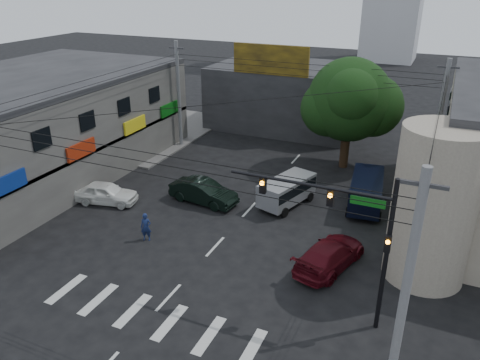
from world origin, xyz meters
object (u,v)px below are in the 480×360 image
Objects in this scene: utility_pole_far_left at (179,95)px; white_compact at (106,193)px; silver_minivan at (287,192)px; maroon_sedan at (330,254)px; street_tree at (349,100)px; navy_van at (366,193)px; dark_sedan at (203,192)px; traffic_officer at (146,227)px; utility_pole_near_right at (405,294)px; utility_pole_far_right at (438,125)px; traffic_gantry at (348,224)px.

white_compact is at bearing -84.18° from utility_pole_far_left.
silver_minivan is (11.28, 4.69, 0.21)m from white_compact.
maroon_sedan is at bearing -126.39° from silver_minivan.
street_tree is 1.62× the size of navy_van.
dark_sedan is 10.49m from maroon_sedan.
utility_pole_far_left is 1.68× the size of maroon_sedan.
traffic_officer is (-0.73, -5.70, 0.07)m from dark_sedan.
street_tree is 1.85× the size of silver_minivan.
utility_pole_far_right is (0.00, 20.50, 0.00)m from utility_pole_near_right.
traffic_gantry is 0.78× the size of utility_pole_far_right.
street_tree is at bearing -28.92° from dark_sedan.
traffic_gantry is 18.28m from white_compact.
street_tree is 9.68m from silver_minivan.
traffic_gantry is 0.78× the size of utility_pole_far_left.
street_tree is 6.63m from utility_pole_far_right.
white_compact is 0.97× the size of silver_minivan.
traffic_gantry is 1.32× the size of maroon_sedan.
street_tree is 0.95× the size of utility_pole_far_left.
utility_pole_far_left is 16.73m from traffic_officer.
navy_van is at bearing -51.98° from silver_minivan.
utility_pole_far_left is at bearing 44.40° from dark_sedan.
traffic_gantry is 25.00m from utility_pole_far_left.
silver_minivan is at bearing 31.13° from traffic_officer.
traffic_officer reaches higher than white_compact.
utility_pole_far_right is 1.96× the size of silver_minivan.
maroon_sedan is 1.17× the size of silver_minivan.
maroon_sedan is at bearing 110.31° from traffic_gantry.
street_tree is 18.42m from traffic_gantry.
white_compact is (-13.28, -13.00, -4.74)m from street_tree.
utility_pole_near_right is 9.17m from maroon_sedan.
navy_van is (-3.61, -5.42, -3.57)m from utility_pole_far_right.
navy_van reaches higher than maroon_sedan.
street_tree is 18.44m from traffic_officer.
utility_pole_near_right is 1.96× the size of silver_minivan.
traffic_gantry is at bearing 125.69° from maroon_sedan.
navy_van is (17.39, -5.42, -3.57)m from utility_pole_far_left.
traffic_officer is (-10.43, -1.71, 0.11)m from maroon_sedan.
utility_pole_far_left is 2.02× the size of white_compact.
white_compact is at bearing 156.74° from utility_pole_near_right.
utility_pole_near_right is at bearing -90.00° from utility_pole_far_right.
silver_minivan is at bearing -80.23° from white_compact.
utility_pole_far_left is at bearing -176.05° from street_tree.
navy_van reaches higher than white_compact.
dark_sedan is (-13.77, -9.26, -3.82)m from utility_pole_far_right.
street_tree is 1.91× the size of white_compact.
dark_sedan is (-11.10, 7.75, -4.05)m from traffic_gantry.
traffic_gantry is 1.34× the size of navy_van.
utility_pole_far_left is at bearing -6.97° from white_compact.
dark_sedan reaches higher than maroon_sedan.
maroon_sedan is (15.71, -1.25, 0.01)m from white_compact.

